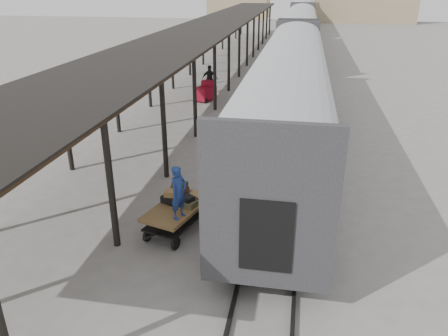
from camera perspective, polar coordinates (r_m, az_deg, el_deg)
name	(u,v)px	position (r m, az deg, el deg)	size (l,w,h in m)	color
ground	(179,216)	(14.79, -5.89, -6.25)	(160.00, 160.00, 0.00)	slate
train	(300,30)	(46.35, 9.88, 17.36)	(3.45, 76.01, 4.01)	silver
canopy	(216,24)	(37.16, -1.01, 18.31)	(4.90, 64.30, 4.15)	#422B19
rails	(298,56)	(46.88, 9.67, 14.19)	(1.54, 150.00, 0.12)	black
building_left	(239,3)	(95.41, 1.99, 20.78)	(12.00, 8.00, 6.00)	tan
baggage_cart	(178,212)	(13.69, -6.04, -5.73)	(1.88, 2.66, 0.86)	brown
suitcase_stack	(181,196)	(13.79, -5.58, -3.60)	(1.39, 1.09, 0.57)	#3C3C3F
luggage_tug	(206,92)	(28.83, -2.39, 9.90)	(1.33, 1.63, 1.25)	maroon
porter	(179,193)	(12.60, -5.94, -3.21)	(0.59, 0.39, 1.61)	navy
pedestrian	(210,79)	(30.84, -1.85, 11.52)	(1.12, 0.47, 1.91)	black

